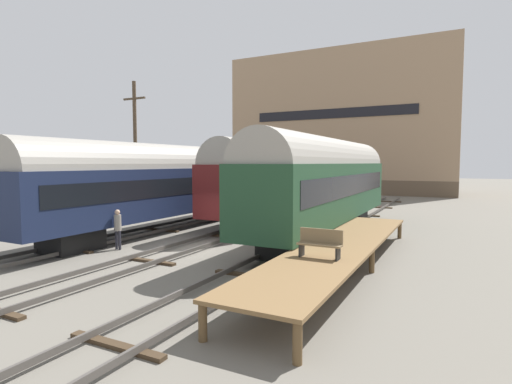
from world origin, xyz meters
TOP-DOWN VIEW (x-y plane):
  - ground_plane at (0.00, 0.00)m, footprint 200.00×200.00m
  - track_left at (-4.54, 0.00)m, footprint 2.60×60.00m
  - track_middle at (0.00, 0.00)m, footprint 2.60×60.00m
  - track_right at (4.54, 0.00)m, footprint 2.60×60.00m
  - train_car_navy at (-4.54, 2.98)m, footprint 3.01×18.33m
  - train_car_maroon at (0.00, 10.45)m, footprint 3.12×16.71m
  - train_car_green at (4.54, 5.90)m, footprint 2.97×16.88m
  - station_platform at (7.13, -0.49)m, footprint 2.55×15.07m
  - bench at (7.13, -3.01)m, footprint 1.40×0.40m
  - person_worker at (-2.83, -1.86)m, footprint 0.32×0.32m
  - utility_pole at (-8.05, 4.77)m, footprint 1.80×0.24m
  - warehouse_building at (-3.76, 40.70)m, footprint 29.33×11.58m

SIDE VIEW (x-z plane):
  - ground_plane at x=0.00m, z-range 0.00..0.00m
  - track_left at x=-4.54m, z-range 0.01..0.27m
  - track_middle at x=0.00m, z-range 0.01..0.27m
  - track_right at x=4.54m, z-range 0.01..0.27m
  - station_platform at x=7.13m, z-range 0.41..1.38m
  - person_worker at x=-2.83m, z-range 0.20..2.04m
  - bench at x=7.13m, z-range 1.00..1.91m
  - train_car_navy at x=-4.54m, z-range 0.34..5.39m
  - train_car_maroon at x=0.00m, z-range 0.35..5.69m
  - train_car_green at x=4.54m, z-range 0.37..5.69m
  - utility_pole at x=-8.05m, z-range 0.16..9.41m
  - warehouse_building at x=-3.76m, z-range 0.00..18.56m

